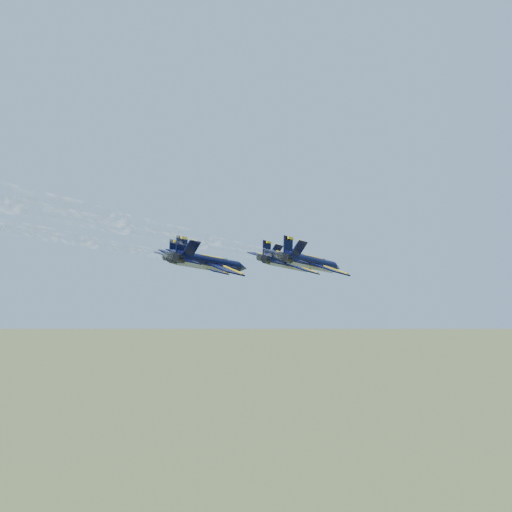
% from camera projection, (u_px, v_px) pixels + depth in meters
% --- Properties ---
extents(jet_lead, '(12.13, 17.07, 4.91)m').
position_uv_depth(jet_lead, '(288.00, 263.00, 106.38)').
color(jet_lead, black).
extents(jet_left, '(12.13, 17.07, 4.91)m').
position_uv_depth(jet_left, '(200.00, 263.00, 103.43)').
color(jet_left, black).
extents(jet_right, '(12.13, 17.07, 4.91)m').
position_uv_depth(jet_right, '(312.00, 262.00, 91.01)').
color(jet_right, black).
extents(jet_slot, '(12.13, 17.07, 4.91)m').
position_uv_depth(jet_slot, '(211.00, 262.00, 90.00)').
color(jet_slot, black).
extents(smoke_trail_lead, '(23.69, 57.58, 2.62)m').
position_uv_depth(smoke_trail_lead, '(51.00, 261.00, 67.74)').
color(smoke_trail_lead, white).
extents(smoke_trail_right, '(23.69, 57.58, 2.62)m').
position_uv_depth(smoke_trail_right, '(24.00, 259.00, 52.37)').
color(smoke_trail_right, white).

